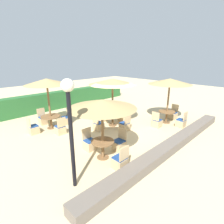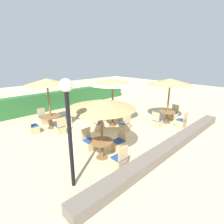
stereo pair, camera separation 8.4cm
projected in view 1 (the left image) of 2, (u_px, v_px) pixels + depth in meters
name	position (u px, v px, depth m)	size (l,w,h in m)	color
ground_plane	(120.00, 130.00, 9.63)	(40.00, 40.00, 0.00)	#D1BA8C
hedge_row	(61.00, 99.00, 13.75)	(13.00, 0.70, 1.30)	#28602D
stone_border	(171.00, 146.00, 7.51)	(10.00, 0.56, 0.38)	#6B6056
lamp_post	(70.00, 114.00, 4.77)	(0.36, 0.36, 3.32)	black
parasol_front_right	(170.00, 82.00, 9.96)	(2.44, 2.44, 2.68)	brown
round_table_front_right	(167.00, 114.00, 10.54)	(0.98, 0.98, 0.73)	brown
patio_chair_front_right_west	(157.00, 123.00, 9.97)	(0.46, 0.46, 0.93)	tan
patio_chair_front_right_east	(173.00, 115.00, 11.29)	(0.46, 0.46, 0.93)	tan
patio_chair_front_right_south	(181.00, 123.00, 9.98)	(0.46, 0.46, 0.93)	tan
parasol_back_left	(47.00, 82.00, 9.10)	(2.28, 2.28, 2.78)	brown
round_table_back_left	(51.00, 119.00, 9.72)	(1.07, 1.07, 0.72)	brown
patio_chair_back_left_south	(60.00, 129.00, 9.07)	(0.46, 0.46, 0.93)	tan
patio_chair_back_left_east	(66.00, 119.00, 10.47)	(0.46, 0.46, 0.93)	tan
patio_chair_back_left_west	(33.00, 129.00, 9.09)	(0.46, 0.46, 0.93)	tan
patio_chair_back_left_north	(43.00, 120.00, 10.42)	(0.46, 0.46, 0.93)	tan
parasol_front_left	(102.00, 104.00, 6.32)	(2.55, 2.55, 2.38)	brown
round_table_front_left	(103.00, 145.00, 6.83)	(0.91, 0.91, 0.73)	brown
patio_chair_front_left_north	(90.00, 144.00, 7.54)	(0.46, 0.46, 0.93)	tan
patio_chair_front_left_east	(119.00, 144.00, 7.50)	(0.46, 0.46, 0.93)	tan
patio_chair_front_left_south	(120.00, 162.00, 6.24)	(0.46, 0.46, 0.93)	tan
parasol_center	(113.00, 82.00, 9.52)	(2.62, 2.62, 2.72)	brown
round_table_center	(113.00, 116.00, 10.11)	(1.08, 1.08, 0.73)	brown
patio_chair_center_east	(123.00, 117.00, 10.88)	(0.46, 0.46, 0.93)	tan
patio_chair_center_north	(101.00, 117.00, 10.88)	(0.46, 0.46, 0.93)	tan
patio_chair_center_south	(125.00, 126.00, 9.51)	(0.46, 0.46, 0.93)	tan
patio_chair_center_west	(98.00, 126.00, 9.52)	(0.46, 0.46, 0.93)	tan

